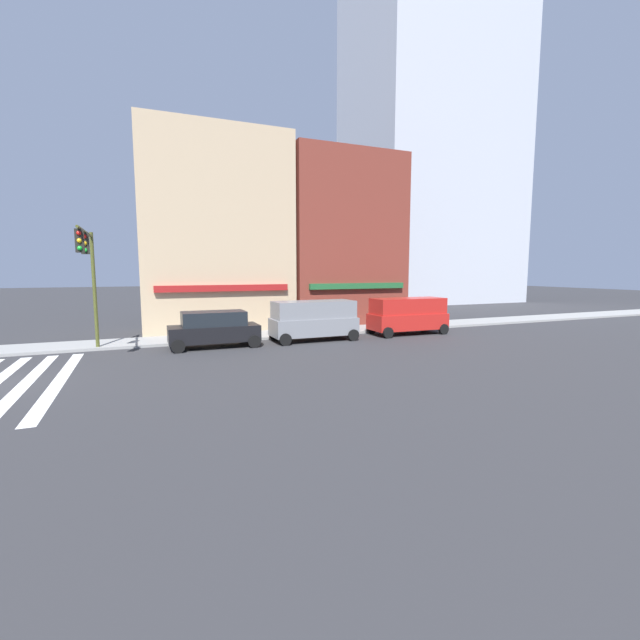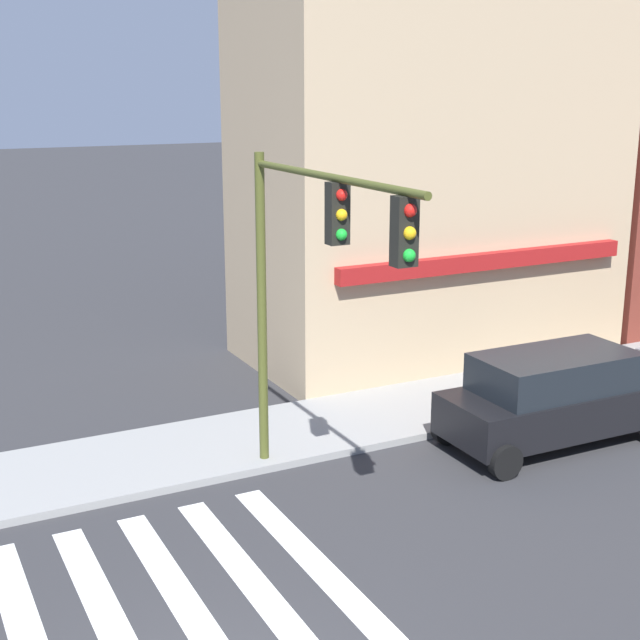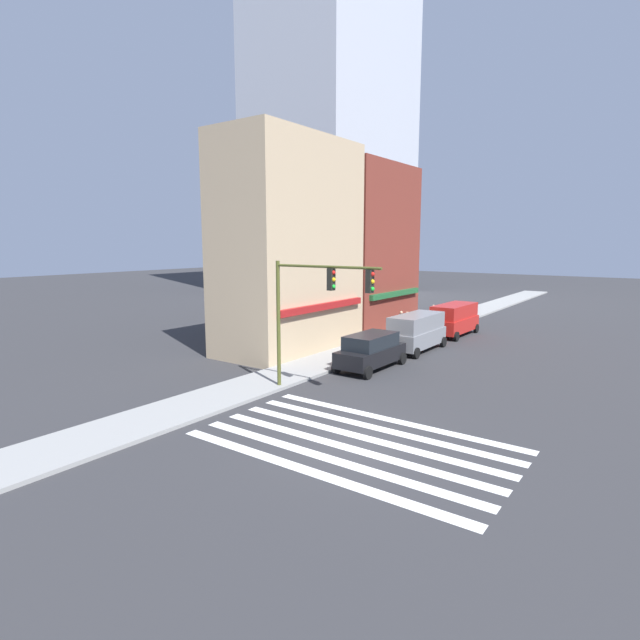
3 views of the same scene
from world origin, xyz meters
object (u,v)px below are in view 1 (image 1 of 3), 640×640
Objects in this scene: pedestrian_white_shirt at (351,316)px; pedestrian_grey_coat at (348,315)px; traffic_signal at (89,264)px; pedestrian_blue_shirt at (411,313)px; suv_black at (214,328)px; van_red at (408,314)px; van_grey at (314,319)px.

pedestrian_white_shirt is 1.00× the size of pedestrian_grey_coat.
pedestrian_blue_shirt is at bearing 8.03° from traffic_signal.
van_red is at bearing 0.65° from suv_black.
pedestrian_grey_coat is (9.50, 2.95, 0.04)m from suv_black.
traffic_signal is at bearing -177.79° from van_red.
pedestrian_grey_coat is at bearing -150.02° from pedestrian_blue_shirt.
traffic_signal is 3.41× the size of pedestrian_white_shirt.
van_red is 3.78m from pedestrian_white_shirt.
van_grey and van_red have the same top height.
traffic_signal is 15.93m from pedestrian_grey_coat.
van_grey is (5.77, -0.00, 0.25)m from suv_black.
van_red is at bearing 112.83° from pedestrian_white_shirt.
pedestrian_blue_shirt is (14.33, 2.49, 0.04)m from suv_black.
suv_black reaches higher than pedestrian_grey_coat.
van_red reaches higher than pedestrian_blue_shirt.
suv_black is 12.33m from van_red.
pedestrian_white_shirt and pedestrian_blue_shirt have the same top height.
pedestrian_white_shirt is 4.92m from pedestrian_blue_shirt.
pedestrian_grey_coat is (-2.83, 2.95, -0.21)m from van_red.
van_grey is at bearing 1.70° from traffic_signal.
van_red reaches higher than pedestrian_grey_coat.
van_grey is 4.76m from pedestrian_grey_coat.
pedestrian_white_shirt and pedestrian_grey_coat have the same top height.
suv_black is at bearing -178.87° from van_red.
traffic_signal is 6.66m from suv_black.
pedestrian_white_shirt is at bearing 14.98° from suv_black.
pedestrian_blue_shirt is (4.92, 0.08, 0.00)m from pedestrian_white_shirt.
traffic_signal reaches higher than pedestrian_white_shirt.
van_red is 2.85× the size of pedestrian_grey_coat.
pedestrian_blue_shirt is (2.01, 2.49, -0.21)m from van_red.
pedestrian_blue_shirt is at bearing 153.34° from pedestrian_white_shirt.
pedestrian_grey_coat is at bearing 17.91° from suv_black.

